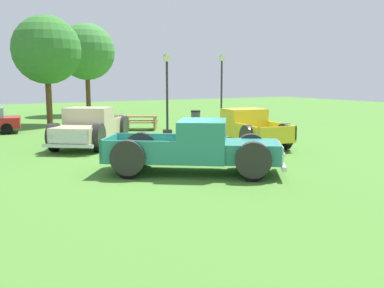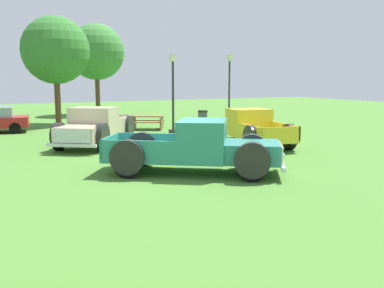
{
  "view_description": "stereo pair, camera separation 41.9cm",
  "coord_description": "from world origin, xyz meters",
  "px_view_note": "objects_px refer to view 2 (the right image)",
  "views": [
    {
      "loc": [
        -5.94,
        -11.89,
        2.88
      ],
      "look_at": [
        0.42,
        -0.69,
        0.9
      ],
      "focal_mm": 40.27,
      "sensor_mm": 36.0,
      "label": 1
    },
    {
      "loc": [
        -5.57,
        -12.09,
        2.88
      ],
      "look_at": [
        0.42,
        -0.69,
        0.9
      ],
      "focal_mm": 40.27,
      "sensor_mm": 36.0,
      "label": 2
    }
  ],
  "objects_px": {
    "picnic_table": "(148,121)",
    "oak_tree_east": "(96,52)",
    "pickup_truck_behind_right": "(248,127)",
    "lamp_post_far": "(229,87)",
    "lamp_post_near": "(173,92)",
    "pickup_truck_foreground": "(205,148)",
    "pickup_truck_behind_left": "(93,128)",
    "oak_tree_center": "(55,50)",
    "trash_can": "(203,118)"
  },
  "relations": [
    {
      "from": "pickup_truck_behind_right",
      "to": "oak_tree_center",
      "type": "relative_size",
      "value": 0.79
    },
    {
      "from": "lamp_post_far",
      "to": "trash_can",
      "type": "distance_m",
      "value": 3.26
    },
    {
      "from": "pickup_truck_behind_left",
      "to": "oak_tree_center",
      "type": "relative_size",
      "value": 0.82
    },
    {
      "from": "pickup_truck_foreground",
      "to": "lamp_post_far",
      "type": "xyz_separation_m",
      "value": [
        8.86,
        12.51,
        1.53
      ]
    },
    {
      "from": "picnic_table",
      "to": "trash_can",
      "type": "xyz_separation_m",
      "value": [
        3.59,
        0.03,
        -0.01
      ]
    },
    {
      "from": "lamp_post_near",
      "to": "pickup_truck_behind_left",
      "type": "bearing_deg",
      "value": -158.26
    },
    {
      "from": "pickup_truck_foreground",
      "to": "pickup_truck_behind_right",
      "type": "bearing_deg",
      "value": 43.12
    },
    {
      "from": "pickup_truck_foreground",
      "to": "pickup_truck_behind_right",
      "type": "relative_size",
      "value": 1.03
    },
    {
      "from": "pickup_truck_behind_left",
      "to": "picnic_table",
      "type": "height_order",
      "value": "pickup_truck_behind_left"
    },
    {
      "from": "lamp_post_far",
      "to": "oak_tree_center",
      "type": "height_order",
      "value": "oak_tree_center"
    },
    {
      "from": "pickup_truck_foreground",
      "to": "pickup_truck_behind_left",
      "type": "bearing_deg",
      "value": 102.46
    },
    {
      "from": "oak_tree_center",
      "to": "trash_can",
      "type": "bearing_deg",
      "value": -34.45
    },
    {
      "from": "pickup_truck_behind_left",
      "to": "lamp_post_near",
      "type": "height_order",
      "value": "lamp_post_near"
    },
    {
      "from": "pickup_truck_behind_right",
      "to": "picnic_table",
      "type": "distance_m",
      "value": 7.38
    },
    {
      "from": "oak_tree_center",
      "to": "lamp_post_far",
      "type": "bearing_deg",
      "value": -22.54
    },
    {
      "from": "pickup_truck_behind_left",
      "to": "oak_tree_center",
      "type": "bearing_deg",
      "value": 87.92
    },
    {
      "from": "oak_tree_east",
      "to": "lamp_post_near",
      "type": "bearing_deg",
      "value": -89.8
    },
    {
      "from": "lamp_post_far",
      "to": "oak_tree_east",
      "type": "bearing_deg",
      "value": 119.35
    },
    {
      "from": "pickup_truck_foreground",
      "to": "trash_can",
      "type": "bearing_deg",
      "value": 61.15
    },
    {
      "from": "pickup_truck_behind_left",
      "to": "pickup_truck_behind_right",
      "type": "relative_size",
      "value": 1.03
    },
    {
      "from": "pickup_truck_behind_right",
      "to": "lamp_post_near",
      "type": "distance_m",
      "value": 4.95
    },
    {
      "from": "oak_tree_east",
      "to": "pickup_truck_behind_right",
      "type": "bearing_deg",
      "value": -85.09
    },
    {
      "from": "pickup_truck_behind_right",
      "to": "trash_can",
      "type": "bearing_deg",
      "value": 76.67
    },
    {
      "from": "lamp_post_near",
      "to": "picnic_table",
      "type": "xyz_separation_m",
      "value": [
        -0.35,
        2.65,
        -1.67
      ]
    },
    {
      "from": "lamp_post_far",
      "to": "trash_can",
      "type": "relative_size",
      "value": 4.63
    },
    {
      "from": "picnic_table",
      "to": "oak_tree_east",
      "type": "distance_m",
      "value": 12.17
    },
    {
      "from": "pickup_truck_behind_right",
      "to": "pickup_truck_behind_left",
      "type": "bearing_deg",
      "value": 156.99
    },
    {
      "from": "picnic_table",
      "to": "oak_tree_east",
      "type": "bearing_deg",
      "value": 88.47
    },
    {
      "from": "pickup_truck_behind_left",
      "to": "pickup_truck_behind_right",
      "type": "xyz_separation_m",
      "value": [
        6.19,
        -2.63,
        -0.05
      ]
    },
    {
      "from": "pickup_truck_behind_left",
      "to": "oak_tree_east",
      "type": "bearing_deg",
      "value": 73.82
    },
    {
      "from": "trash_can",
      "to": "oak_tree_east",
      "type": "bearing_deg",
      "value": 106.2
    },
    {
      "from": "pickup_truck_foreground",
      "to": "pickup_truck_behind_left",
      "type": "height_order",
      "value": "pickup_truck_behind_left"
    },
    {
      "from": "picnic_table",
      "to": "pickup_truck_behind_left",
      "type": "bearing_deg",
      "value": -133.63
    },
    {
      "from": "picnic_table",
      "to": "oak_tree_east",
      "type": "xyz_separation_m",
      "value": [
        0.3,
        11.34,
        4.4
      ]
    },
    {
      "from": "lamp_post_near",
      "to": "pickup_truck_foreground",
      "type": "bearing_deg",
      "value": -109.38
    },
    {
      "from": "lamp_post_near",
      "to": "trash_can",
      "type": "height_order",
      "value": "lamp_post_near"
    },
    {
      "from": "pickup_truck_behind_left",
      "to": "lamp_post_near",
      "type": "bearing_deg",
      "value": 21.74
    },
    {
      "from": "pickup_truck_behind_right",
      "to": "lamp_post_far",
      "type": "bearing_deg",
      "value": 62.7
    },
    {
      "from": "oak_tree_center",
      "to": "pickup_truck_foreground",
      "type": "bearing_deg",
      "value": -85.93
    },
    {
      "from": "pickup_truck_behind_left",
      "to": "oak_tree_center",
      "type": "xyz_separation_m",
      "value": [
        0.35,
        9.7,
        3.78
      ]
    },
    {
      "from": "picnic_table",
      "to": "oak_tree_east",
      "type": "relative_size",
      "value": 0.32
    },
    {
      "from": "lamp_post_far",
      "to": "oak_tree_center",
      "type": "bearing_deg",
      "value": 157.46
    },
    {
      "from": "oak_tree_east",
      "to": "trash_can",
      "type": "bearing_deg",
      "value": -73.8
    },
    {
      "from": "pickup_truck_behind_left",
      "to": "pickup_truck_behind_right",
      "type": "distance_m",
      "value": 6.72
    },
    {
      "from": "oak_tree_east",
      "to": "picnic_table",
      "type": "bearing_deg",
      "value": -91.53
    },
    {
      "from": "lamp_post_near",
      "to": "oak_tree_east",
      "type": "bearing_deg",
      "value": 90.2
    },
    {
      "from": "lamp_post_near",
      "to": "trash_can",
      "type": "xyz_separation_m",
      "value": [
        3.24,
        2.68,
        -1.69
      ]
    },
    {
      "from": "pickup_truck_behind_left",
      "to": "pickup_truck_behind_right",
      "type": "bearing_deg",
      "value": -23.01
    },
    {
      "from": "pickup_truck_foreground",
      "to": "oak_tree_east",
      "type": "height_order",
      "value": "oak_tree_east"
    },
    {
      "from": "pickup_truck_behind_left",
      "to": "picnic_table",
      "type": "distance_m",
      "value": 6.23
    }
  ]
}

